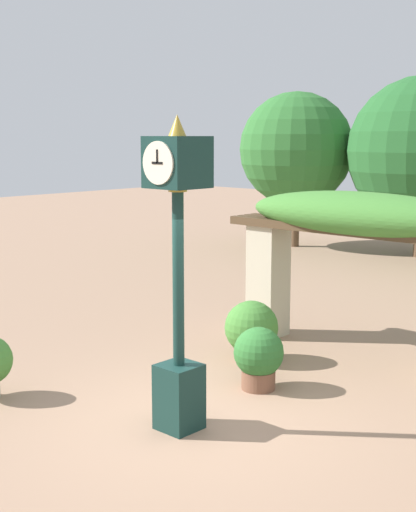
% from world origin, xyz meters
% --- Properties ---
extents(ground_plane, '(60.00, 60.00, 0.00)m').
position_xyz_m(ground_plane, '(0.00, 0.00, 0.00)').
color(ground_plane, '#9E7A60').
extents(pedestal_clock, '(0.57, 0.62, 3.66)m').
position_xyz_m(pedestal_clock, '(-0.05, -0.25, 1.93)').
color(pedestal_clock, '#14332D').
rests_on(pedestal_clock, ground).
extents(pergola, '(4.71, 1.15, 2.59)m').
position_xyz_m(pergola, '(0.00, 3.64, 1.91)').
color(pergola, '#BCB299').
rests_on(pergola, ground).
extents(potted_plant_near_left, '(0.69, 0.69, 0.86)m').
position_xyz_m(potted_plant_near_left, '(-0.20, 1.43, 0.46)').
color(potted_plant_near_left, brown).
rests_on(potted_plant_near_left, ground).
extents(potted_plant_near_right, '(0.82, 0.82, 0.94)m').
position_xyz_m(potted_plant_near_right, '(-1.05, 2.30, 0.50)').
color(potted_plant_near_right, brown).
rests_on(potted_plant_near_right, ground).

